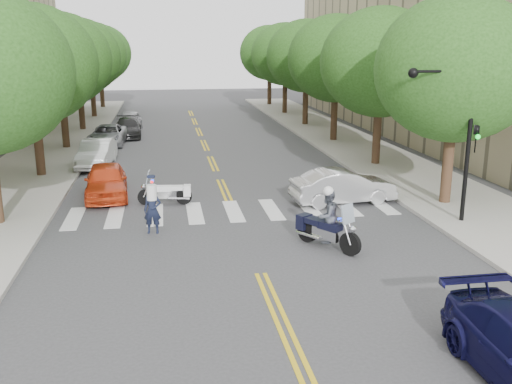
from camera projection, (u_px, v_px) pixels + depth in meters
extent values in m
plane|color=#38383A|center=(261.00, 274.00, 16.68)|extent=(140.00, 140.00, 0.00)
cube|color=#9E9991|center=(55.00, 148.00, 36.20)|extent=(5.00, 60.00, 0.15)
cube|color=#9E9991|center=(343.00, 140.00, 39.14)|extent=(5.00, 60.00, 0.15)
cylinder|color=#382316|center=(39.00, 145.00, 28.26)|extent=(0.44, 0.44, 3.32)
ellipsoid|color=#1F4614|center=(31.00, 64.00, 27.28)|extent=(6.40, 6.40, 5.76)
cylinder|color=#382316|center=(65.00, 123.00, 35.90)|extent=(0.44, 0.44, 3.32)
ellipsoid|color=#1F4614|center=(59.00, 60.00, 34.92)|extent=(6.40, 6.40, 5.76)
cylinder|color=#382316|center=(81.00, 109.00, 43.54)|extent=(0.44, 0.44, 3.32)
ellipsoid|color=#1F4614|center=(77.00, 57.00, 42.56)|extent=(6.40, 6.40, 5.76)
cylinder|color=#382316|center=(93.00, 99.00, 51.18)|extent=(0.44, 0.44, 3.32)
ellipsoid|color=#1F4614|center=(90.00, 55.00, 50.20)|extent=(6.40, 6.40, 5.76)
cylinder|color=#382316|center=(102.00, 92.00, 58.82)|extent=(0.44, 0.44, 3.32)
ellipsoid|color=#1F4614|center=(99.00, 53.00, 57.84)|extent=(6.40, 6.40, 5.76)
cylinder|color=#382316|center=(447.00, 166.00, 23.35)|extent=(0.44, 0.44, 3.32)
ellipsoid|color=#1F4614|center=(456.00, 69.00, 22.37)|extent=(6.40, 6.40, 5.76)
cylinder|color=#382316|center=(377.00, 136.00, 30.99)|extent=(0.44, 0.44, 3.32)
ellipsoid|color=#1F4614|center=(381.00, 62.00, 30.01)|extent=(6.40, 6.40, 5.76)
cylinder|color=#382316|center=(334.00, 117.00, 38.63)|extent=(0.44, 0.44, 3.32)
ellipsoid|color=#1F4614|center=(336.00, 58.00, 37.65)|extent=(6.40, 6.40, 5.76)
cylinder|color=#382316|center=(305.00, 105.00, 46.27)|extent=(0.44, 0.44, 3.32)
ellipsoid|color=#1F4614|center=(306.00, 56.00, 45.29)|extent=(6.40, 6.40, 5.76)
cylinder|color=#382316|center=(285.00, 96.00, 53.91)|extent=(0.44, 0.44, 3.32)
ellipsoid|color=#1F4614|center=(285.00, 54.00, 52.93)|extent=(6.40, 6.40, 5.76)
cylinder|color=#382316|center=(269.00, 90.00, 61.55)|extent=(0.44, 0.44, 3.32)
ellipsoid|color=#1F4614|center=(270.00, 53.00, 60.57)|extent=(6.40, 6.40, 5.76)
cylinder|color=black|center=(468.00, 145.00, 20.53)|extent=(0.16, 0.16, 6.00)
cylinder|color=black|center=(443.00, 71.00, 19.69)|extent=(2.40, 0.10, 0.10)
sphere|color=black|center=(413.00, 73.00, 19.53)|extent=(0.36, 0.36, 0.36)
imported|color=black|center=(475.00, 139.00, 20.52)|extent=(0.16, 0.20, 1.00)
sphere|color=#0CCC26|center=(478.00, 137.00, 20.35)|extent=(0.18, 0.18, 0.18)
cylinder|color=black|center=(350.00, 244.00, 18.02)|extent=(0.56, 0.72, 0.77)
cylinder|color=black|center=(308.00, 231.00, 19.29)|extent=(0.60, 0.75, 0.77)
cube|color=silver|center=(327.00, 233.00, 18.67)|extent=(0.87, 1.04, 0.36)
cube|color=black|center=(330.00, 226.00, 18.52)|extent=(0.78, 0.88, 0.25)
cube|color=black|center=(316.00, 221.00, 18.95)|extent=(0.72, 0.77, 0.18)
cube|color=black|center=(304.00, 221.00, 19.34)|extent=(0.60, 0.56, 0.51)
cube|color=#8C99A5|center=(348.00, 214.00, 17.88)|extent=(0.56, 0.46, 0.62)
cube|color=red|center=(345.00, 218.00, 18.16)|extent=(0.16, 0.16, 0.09)
cube|color=#0C26E5|center=(340.00, 219.00, 17.98)|extent=(0.16, 0.16, 0.09)
imported|color=#474C56|center=(328.00, 216.00, 18.52)|extent=(1.09, 1.04, 1.77)
sphere|color=silver|center=(328.00, 191.00, 18.31)|extent=(0.34, 0.34, 0.34)
cylinder|color=black|center=(146.00, 197.00, 23.72)|extent=(0.68, 0.20, 0.67)
cylinder|color=black|center=(184.00, 196.00, 23.83)|extent=(0.68, 0.24, 0.67)
cube|color=silver|center=(166.00, 194.00, 23.75)|extent=(0.91, 0.40, 0.32)
cube|color=silver|center=(163.00, 188.00, 23.68)|extent=(0.72, 0.42, 0.22)
cube|color=silver|center=(176.00, 188.00, 23.71)|extent=(0.58, 0.44, 0.16)
cube|color=silver|center=(187.00, 190.00, 23.77)|extent=(0.34, 0.46, 0.44)
cube|color=#8C99A5|center=(148.00, 177.00, 23.52)|extent=(0.20, 0.51, 0.54)
cube|color=red|center=(152.00, 182.00, 23.46)|extent=(0.11, 0.11, 0.08)
cube|color=#0C26E5|center=(153.00, 181.00, 23.69)|extent=(0.11, 0.11, 0.08)
imported|color=black|center=(153.00, 210.00, 20.07)|extent=(0.66, 0.48, 1.69)
imported|color=#BDBDBF|center=(343.00, 186.00, 23.88)|extent=(4.52, 1.98, 1.45)
imported|color=red|center=(106.00, 181.00, 24.75)|extent=(2.08, 4.50, 1.49)
imported|color=white|center=(97.00, 153.00, 30.99)|extent=(1.89, 4.56, 1.47)
imported|color=gray|center=(108.00, 135.00, 37.61)|extent=(2.49, 4.90, 1.33)
imported|color=black|center=(128.00, 128.00, 40.92)|extent=(2.04, 4.69, 1.34)
imported|color=#ACABB1|center=(130.00, 121.00, 43.86)|extent=(1.85, 4.39, 1.48)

